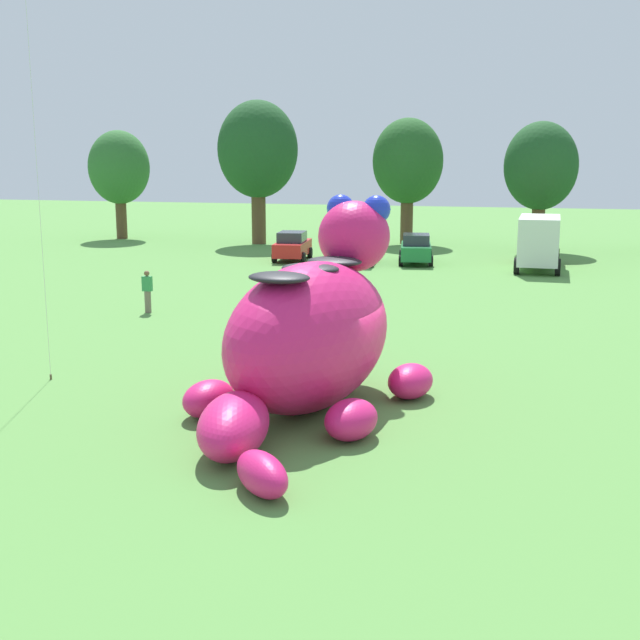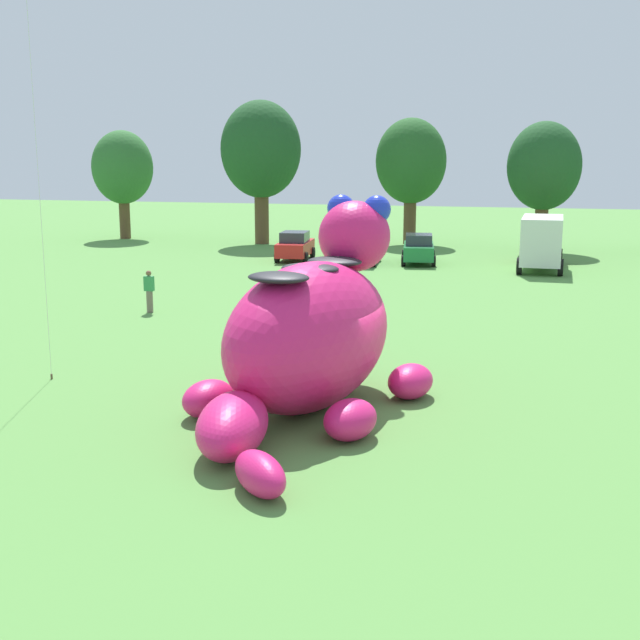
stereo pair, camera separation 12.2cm
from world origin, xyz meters
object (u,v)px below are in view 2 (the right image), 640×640
(car_green, at_px, (419,249))
(box_truck, at_px, (542,240))
(giant_inflatable_creature, at_px, (310,334))
(car_blue, at_px, (362,249))
(car_red, at_px, (295,246))
(spectator_mid_field, at_px, (149,292))

(car_green, height_order, box_truck, box_truck)
(car_green, distance_m, box_truck, 6.96)
(box_truck, bearing_deg, giant_inflatable_creature, -101.78)
(car_blue, bearing_deg, car_red, 171.53)
(box_truck, xyz_separation_m, spectator_mid_field, (-15.38, -16.96, -0.75))
(car_red, xyz_separation_m, spectator_mid_field, (-1.11, -17.35, -0.01))
(giant_inflatable_creature, relative_size, car_green, 2.44)
(giant_inflatable_creature, xyz_separation_m, car_blue, (-4.32, 27.38, -1.05))
(giant_inflatable_creature, height_order, car_green, giant_inflatable_creature)
(giant_inflatable_creature, xyz_separation_m, car_green, (-1.13, 28.31, -1.05))
(car_red, relative_size, spectator_mid_field, 2.48)
(spectator_mid_field, bearing_deg, car_green, 64.32)
(car_green, height_order, spectator_mid_field, car_green)
(giant_inflatable_creature, height_order, spectator_mid_field, giant_inflatable_creature)
(car_blue, height_order, box_truck, box_truck)
(car_red, relative_size, car_green, 0.99)
(car_blue, bearing_deg, car_green, 16.28)
(car_red, distance_m, box_truck, 14.29)
(box_truck, bearing_deg, car_green, 174.24)
(giant_inflatable_creature, distance_m, box_truck, 28.22)
(car_red, height_order, car_blue, same)
(spectator_mid_field, bearing_deg, giant_inflatable_creature, -47.94)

